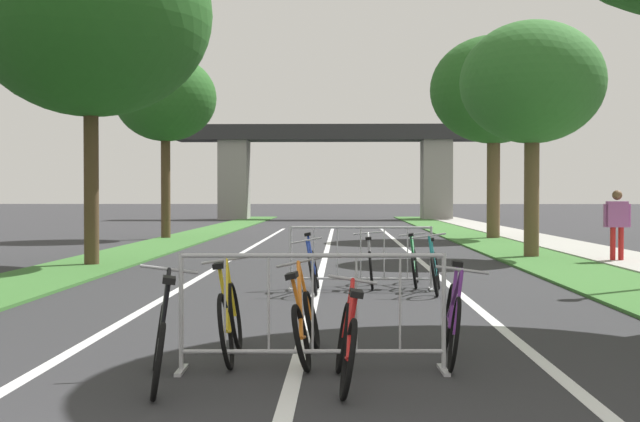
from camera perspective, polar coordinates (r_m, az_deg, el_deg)
name	(u,v)px	position (r m, az deg, el deg)	size (l,w,h in m)	color
grass_verge_left	(179,240)	(29.35, -9.53, -1.95)	(2.06, 61.99, 0.05)	#386B2D
grass_verge_right	(481,240)	(29.21, 10.86, -1.97)	(2.06, 61.99, 0.05)	#386B2D
sidewalk_path_right	(541,240)	(29.61, 14.75, -1.91)	(2.01, 61.99, 0.08)	#9E9B93
lane_stripe_center	(325,256)	(21.40, 0.36, -3.10)	(0.14, 35.86, 0.01)	silver
lane_stripe_right_lane	(415,257)	(21.48, 6.47, -3.10)	(0.14, 35.86, 0.01)	silver
lane_stripe_left_lane	(236,256)	(21.57, -5.72, -3.08)	(0.14, 35.86, 0.01)	silver
overpass_bridge	(335,154)	(54.71, 1.02, 3.91)	(20.68, 2.91, 6.10)	#2D2D30
tree_left_maple_mid	(90,14)	(19.50, -15.32, 12.79)	(5.31, 5.31, 7.81)	#4C3823
tree_left_pine_far	(165,99)	(30.71, -10.46, 7.50)	(3.64, 3.64, 6.59)	#4C3823
tree_right_cypress_far	(532,83)	(21.64, 14.21, 8.40)	(3.57, 3.57, 5.88)	brown
tree_right_pine_near	(494,91)	(30.82, 11.72, 8.01)	(4.53, 4.53, 7.26)	brown
crowd_barrier_nearest	(313,313)	(7.45, -0.51, -6.94)	(2.39, 0.51, 1.05)	#ADADB2
crowd_barrier_second	(361,258)	(13.91, 2.78, -3.22)	(2.39, 0.51, 1.05)	#ADADB2
bicycle_black_0	(160,342)	(7.09, -10.83, -8.75)	(0.50, 1.69, 0.96)	black
bicycle_silver_1	(371,266)	(14.31, 3.46, -3.73)	(0.51, 1.66, 0.94)	black
bicycle_purple_2	(452,320)	(8.05, 8.95, -7.34)	(0.47, 1.76, 0.95)	black
bicycle_blue_3	(313,269)	(13.50, -0.46, -3.99)	(0.49, 1.68, 0.96)	black
bicycle_orange_4	(306,324)	(7.98, -0.97, -7.69)	(0.46, 1.69, 0.95)	black
bicycle_red_5	(346,343)	(6.93, 1.81, -8.97)	(0.43, 1.61, 0.87)	black
bicycle_teal_6	(435,271)	(13.54, 7.82, -4.04)	(0.60, 1.65, 0.99)	black
bicycle_green_7	(415,265)	(14.57, 6.44, -3.69)	(0.47, 1.61, 0.92)	black
bicycle_yellow_8	(230,319)	(8.06, -6.13, -7.32)	(0.49, 1.66, 0.96)	black
pedestrian_in_red_jacket	(617,219)	(20.35, 19.52, -0.51)	(0.61, 0.32, 1.68)	#B21E1E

